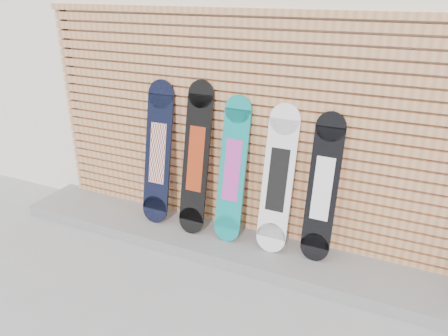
{
  "coord_description": "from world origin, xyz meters",
  "views": [
    {
      "loc": [
        1.49,
        -2.75,
        2.49
      ],
      "look_at": [
        -0.15,
        0.75,
        0.85
      ],
      "focal_mm": 35.0,
      "sensor_mm": 36.0,
      "label": 1
    }
  ],
  "objects": [
    {
      "name": "slat_wall",
      "position": [
        -0.15,
        0.97,
        1.21
      ],
      "size": [
        4.26,
        0.08,
        2.29
      ],
      "color": "tan",
      "rests_on": "ground"
    },
    {
      "name": "snowboard_1",
      "position": [
        -0.47,
        0.77,
        0.88
      ],
      "size": [
        0.28,
        0.35,
        1.53
      ],
      "color": "black",
      "rests_on": "concrete_step"
    },
    {
      "name": "ground",
      "position": [
        0.0,
        0.0,
        0.0
      ],
      "size": [
        80.0,
        80.0,
        0.0
      ],
      "primitive_type": "plane",
      "color": "#99999B",
      "rests_on": "ground"
    },
    {
      "name": "snowboard_0",
      "position": [
        -0.93,
        0.78,
        0.86
      ],
      "size": [
        0.3,
        0.32,
        1.49
      ],
      "color": "black",
      "rests_on": "concrete_step"
    },
    {
      "name": "concrete_step",
      "position": [
        -0.15,
        0.68,
        0.06
      ],
      "size": [
        4.6,
        0.7,
        0.12
      ],
      "primitive_type": "cube",
      "color": "gray",
      "rests_on": "ground"
    },
    {
      "name": "snowboard_4",
      "position": [
        0.8,
        0.8,
        0.8
      ],
      "size": [
        0.27,
        0.28,
        1.36
      ],
      "color": "black",
      "rests_on": "concrete_step"
    },
    {
      "name": "snowboard_2",
      "position": [
        -0.08,
        0.78,
        0.83
      ],
      "size": [
        0.27,
        0.33,
        1.42
      ],
      "color": "#0E8885",
      "rests_on": "concrete_step"
    },
    {
      "name": "snowboard_3",
      "position": [
        0.38,
        0.78,
        0.81
      ],
      "size": [
        0.29,
        0.32,
        1.39
      ],
      "color": "white",
      "rests_on": "concrete_step"
    },
    {
      "name": "building",
      "position": [
        0.5,
        3.5,
        1.8
      ],
      "size": [
        12.0,
        5.0,
        3.6
      ],
      "primitive_type": "cube",
      "color": "white",
      "rests_on": "ground"
    }
  ]
}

